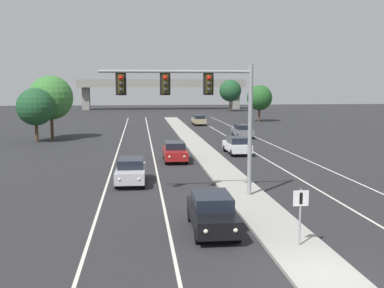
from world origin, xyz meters
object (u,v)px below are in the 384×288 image
Objects in this scene: median_sign_post at (300,209)px; tree_far_left_b at (36,107)px; tree_far_left_a at (51,98)px; car_oncoming_silver at (131,171)px; car_oncoming_red at (175,151)px; tree_far_right_a at (230,91)px; car_oncoming_black at (212,212)px; car_receding_tan at (199,120)px; overhead_signal_mast at (199,99)px; tree_far_right_b at (260,98)px; car_receding_grey at (242,131)px; car_receding_white at (237,145)px.

tree_far_left_b reaches higher than median_sign_post.
tree_far_left_a is at bearing 66.97° from tree_far_left_b.
car_oncoming_silver is at bearing -69.42° from tree_far_left_a.
car_oncoming_red is 0.60× the size of tree_far_right_a.
car_oncoming_black and car_receding_tan have the same top height.
overhead_signal_mast is 7.49m from car_oncoming_silver.
tree_far_right_a reaches higher than tree_far_left_b.
car_oncoming_red is 20.40m from tree_far_left_b.
tree_far_left_b is (-10.66, 22.59, 3.04)m from car_oncoming_silver.
median_sign_post is at bearing -67.03° from tree_far_left_a.
car_oncoming_silver is 51.96m from tree_far_right_b.
car_receding_grey is 0.72× the size of tree_far_right_b.
car_receding_grey is at bearing 59.70° from car_oncoming_red.
car_receding_tan is at bearing 82.54° from overhead_signal_mast.
median_sign_post is at bearing -62.49° from car_oncoming_silver.
tree_far_right_a reaches higher than car_oncoming_black.
car_oncoming_black is at bearing -91.24° from overhead_signal_mast.
tree_far_right_a is (18.61, 69.84, 4.10)m from car_oncoming_red.
car_oncoming_silver is 8.87m from car_oncoming_red.
tree_far_left_b is at bearing -120.55° from tree_far_right_a.
overhead_signal_mast is 13.50m from car_oncoming_red.
tree_far_left_a is (-12.95, 17.14, 3.97)m from car_oncoming_red.
overhead_signal_mast is at bearing 88.76° from car_oncoming_black.
car_oncoming_black is at bearing -104.95° from car_receding_grey.
overhead_signal_mast reaches higher than median_sign_post.
tree_far_left_a is (-19.32, -16.49, 3.97)m from car_receding_tan.
median_sign_post is 54.57m from car_receding_tan.
car_oncoming_silver is 1.01× the size of car_receding_tan.
car_receding_grey is 23.66m from tree_far_left_b.
tree_far_right_a is 1.03× the size of tree_far_left_a.
car_receding_white and car_receding_tan have the same top height.
tree_far_right_b is at bearing 73.19° from car_oncoming_black.
tree_far_right_b is 0.83× the size of tree_far_right_a.
tree_far_right_a is at bearing 75.08° from car_oncoming_red.
overhead_signal_mast is at bearing -107.47° from car_receding_grey.
tree_far_left_a is (1.16, 2.72, 0.93)m from tree_far_left_b.
car_receding_grey is 54.86m from tree_far_right_a.
car_oncoming_silver is 27.27m from car_receding_grey.
car_receding_tan is at bearing 86.61° from median_sign_post.
car_oncoming_black is 35.37m from car_receding_grey.
car_receding_grey is at bearing -3.10° from tree_far_left_a.
tree_far_left_b is at bearing -113.03° from tree_far_left_a.
car_oncoming_silver is (-6.60, 12.67, -0.77)m from median_sign_post.
car_oncoming_red is (3.45, 8.17, 0.00)m from car_oncoming_silver.
car_oncoming_red is (-3.15, 20.84, -0.77)m from median_sign_post.
tree_far_right_b reaches higher than car_receding_grey.
tree_far_right_b is (17.24, 51.91, -1.43)m from overhead_signal_mast.
tree_far_right_a is (9.30, 53.91, 4.10)m from car_receding_grey.
tree_far_left_a is at bearing 110.37° from car_oncoming_black.
car_oncoming_silver is at bearing 117.51° from median_sign_post.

